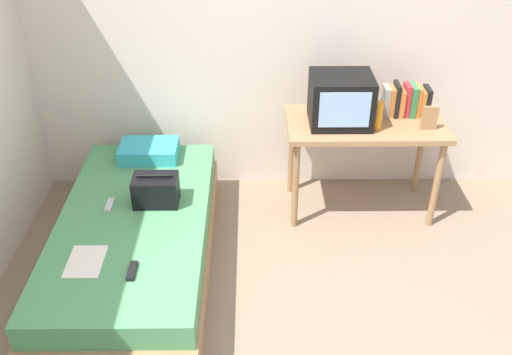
% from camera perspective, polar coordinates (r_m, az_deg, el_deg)
% --- Properties ---
extents(wall_back, '(5.20, 0.10, 2.60)m').
position_cam_1_polar(wall_back, '(4.40, 2.81, 14.55)').
color(wall_back, beige).
rests_on(wall_back, ground).
extents(bed, '(1.00, 2.00, 0.43)m').
position_cam_1_polar(bed, '(3.96, -11.95, -6.41)').
color(bed, '#9E754C').
rests_on(bed, ground).
extents(desk, '(1.16, 0.60, 0.76)m').
position_cam_1_polar(desk, '(4.31, 10.85, 4.34)').
color(desk, '#9E754C').
rests_on(desk, ground).
extents(tv, '(0.44, 0.39, 0.36)m').
position_cam_1_polar(tv, '(4.14, 8.51, 7.72)').
color(tv, black).
rests_on(tv, desk).
extents(water_bottle, '(0.07, 0.07, 0.21)m').
position_cam_1_polar(water_bottle, '(4.14, 12.11, 6.12)').
color(water_bottle, orange).
rests_on(water_bottle, desk).
extents(book_row, '(0.34, 0.16, 0.25)m').
position_cam_1_polar(book_row, '(4.39, 14.82, 7.47)').
color(book_row, gray).
rests_on(book_row, desk).
extents(picture_frame, '(0.11, 0.02, 0.18)m').
position_cam_1_polar(picture_frame, '(4.22, 17.03, 5.73)').
color(picture_frame, '#9E754C').
rests_on(picture_frame, desk).
extents(pillow, '(0.44, 0.31, 0.11)m').
position_cam_1_polar(pillow, '(4.44, -10.69, 2.64)').
color(pillow, '#33A8B7').
rests_on(pillow, bed).
extents(handbag, '(0.30, 0.20, 0.23)m').
position_cam_1_polar(handbag, '(3.88, -10.02, -1.24)').
color(handbag, black).
rests_on(handbag, bed).
extents(magazine, '(0.21, 0.29, 0.01)m').
position_cam_1_polar(magazine, '(3.53, -16.73, -8.08)').
color(magazine, white).
rests_on(magazine, bed).
extents(remote_dark, '(0.04, 0.16, 0.02)m').
position_cam_1_polar(remote_dark, '(3.39, -12.33, -9.14)').
color(remote_dark, black).
rests_on(remote_dark, bed).
extents(remote_silver, '(0.04, 0.14, 0.02)m').
position_cam_1_polar(remote_silver, '(3.96, -14.47, -2.68)').
color(remote_silver, '#B7B7BC').
rests_on(remote_silver, bed).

